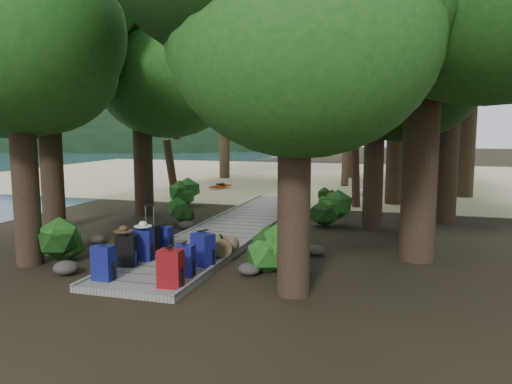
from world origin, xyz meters
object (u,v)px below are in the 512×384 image
(backpack_right_d, at_px, (205,248))
(suitcase_on_boardwalk, at_px, (150,239))
(backpack_right_b, at_px, (185,259))
(kayak, at_px, (220,185))
(lone_suitcase_on_sand, at_px, (301,188))
(backpack_left_d, at_px, (164,236))
(backpack_left_c, at_px, (143,243))
(backpack_left_a, at_px, (103,261))
(backpack_right_a, at_px, (170,266))
(backpack_left_b, at_px, (127,249))
(sun_lounger, at_px, (369,187))
(backpack_right_c, at_px, (203,248))
(duffel_right_khaki, at_px, (221,246))

(backpack_right_d, relative_size, suitcase_on_boardwalk, 0.83)
(backpack_right_b, bearing_deg, backpack_right_d, 90.06)
(backpack_right_d, relative_size, kayak, 0.16)
(lone_suitcase_on_sand, bearing_deg, backpack_left_d, -90.54)
(backpack_left_c, distance_m, lone_suitcase_on_sand, 11.13)
(backpack_left_c, relative_size, lone_suitcase_on_sand, 1.02)
(backpack_left_a, bearing_deg, backpack_right_a, 1.09)
(backpack_left_b, bearing_deg, suitcase_on_boardwalk, 82.32)
(backpack_left_b, distance_m, sun_lounger, 13.50)
(backpack_left_a, height_order, backpack_left_d, backpack_left_a)
(backpack_left_a, distance_m, backpack_left_d, 2.42)
(backpack_left_d, bearing_deg, sun_lounger, 74.92)
(backpack_left_b, relative_size, suitcase_on_boardwalk, 1.14)
(backpack_left_d, bearing_deg, kayak, 107.68)
(backpack_left_c, xyz_separation_m, backpack_right_c, (1.34, -0.02, 0.00))
(backpack_right_c, relative_size, sun_lounger, 0.36)
(sun_lounger, bearing_deg, backpack_right_a, -94.83)
(backpack_right_a, distance_m, backpack_right_b, 0.69)
(backpack_left_a, height_order, suitcase_on_boardwalk, backpack_left_a)
(backpack_left_a, height_order, backpack_left_b, backpack_left_a)
(backpack_left_c, distance_m, sun_lounger, 13.00)
(sun_lounger, bearing_deg, backpack_left_d, -103.30)
(suitcase_on_boardwalk, bearing_deg, duffel_right_khaki, 14.56)
(backpack_right_c, distance_m, duffel_right_khaki, 0.90)
(backpack_left_c, bearing_deg, sun_lounger, 68.12)
(backpack_left_b, height_order, backpack_right_b, backpack_left_b)
(suitcase_on_boardwalk, distance_m, sun_lounger, 12.45)
(backpack_right_a, bearing_deg, backpack_left_a, 176.20)
(backpack_left_c, height_order, backpack_right_a, backpack_right_a)
(backpack_left_b, relative_size, duffel_right_khaki, 1.20)
(backpack_right_a, bearing_deg, backpack_left_d, 116.63)
(backpack_left_a, bearing_deg, backpack_right_b, 29.36)
(backpack_right_b, height_order, backpack_right_c, backpack_right_c)
(sun_lounger, bearing_deg, backpack_right_b, -95.55)
(backpack_left_b, bearing_deg, backpack_left_d, 76.04)
(backpack_right_c, height_order, suitcase_on_boardwalk, backpack_right_c)
(kayak, xyz_separation_m, sun_lounger, (6.77, -0.14, 0.17))
(backpack_left_d, relative_size, backpack_right_a, 0.78)
(backpack_left_d, xyz_separation_m, backpack_right_d, (1.26, -0.61, -0.04))
(backpack_left_d, xyz_separation_m, lone_suitcase_on_sand, (1.13, 10.07, -0.03))
(backpack_right_d, relative_size, lone_suitcase_on_sand, 0.71)
(backpack_left_a, relative_size, duffel_right_khaki, 1.22)
(backpack_left_b, xyz_separation_m, backpack_right_c, (1.44, 0.47, 0.01))
(backpack_left_d, xyz_separation_m, kayak, (-2.96, 11.58, -0.23))
(kayak, bearing_deg, backpack_left_c, -52.36)
(backpack_left_a, bearing_deg, backpack_right_c, 48.00)
(sun_lounger, bearing_deg, kayak, -176.11)
(backpack_right_b, relative_size, backpack_right_c, 0.89)
(backpack_left_d, relative_size, duffel_right_khaki, 0.99)
(backpack_left_c, xyz_separation_m, backpack_right_d, (1.21, 0.39, -0.11))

